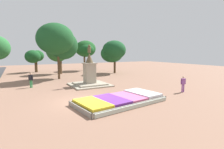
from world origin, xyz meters
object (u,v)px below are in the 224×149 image
at_px(flower_planter, 121,100).
at_px(pedestrian_with_handbag, 183,83).
at_px(statue_monument, 90,77).
at_px(pedestrian_crossing_plaza, 31,79).

height_order(flower_planter, pedestrian_with_handbag, pedestrian_with_handbag).
relative_size(statue_monument, pedestrian_crossing_plaza, 2.84).
relative_size(pedestrian_with_handbag, pedestrian_crossing_plaza, 0.95).
xyz_separation_m(statue_monument, pedestrian_crossing_plaza, (-6.30, 1.93, -0.08)).
xyz_separation_m(flower_planter, statue_monument, (0.58, 8.04, 0.83)).
bearing_deg(pedestrian_crossing_plaza, statue_monument, -17.02).
bearing_deg(statue_monument, flower_planter, -94.14).
xyz_separation_m(pedestrian_with_handbag, pedestrian_crossing_plaza, (-13.09, 9.82, 0.05)).
relative_size(flower_planter, statue_monument, 1.54).
bearing_deg(flower_planter, statue_monument, 85.86).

